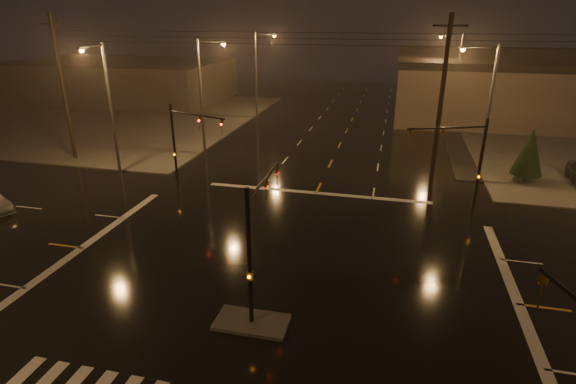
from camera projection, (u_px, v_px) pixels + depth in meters
The scene contains 16 objects.
ground at pixel (277, 273), 22.08m from camera, with size 140.00×140.00×0.00m, color black.
sidewalk_nw at pixel (105, 117), 55.70m from camera, with size 36.00×36.00×0.12m, color #42403B.
median_island at pixel (252, 322), 18.43m from camera, with size 3.00×1.60×0.15m, color #42403B.
stop_bar_far at pixel (316, 193), 32.03m from camera, with size 16.00×0.50×0.01m, color beige.
commercial_block at pixel (121, 80), 66.63m from camera, with size 30.00×18.00×5.60m, color #393432.
signal_mast_median at pixel (256, 232), 17.92m from camera, with size 0.25×4.59×6.00m.
signal_mast_ne at pixel (466, 154), 27.80m from camera, with size 4.84×1.86×6.00m.
signal_mast_nw at pixel (184, 136), 31.91m from camera, with size 4.84×1.86×6.00m.
streetlight_1 at pixel (204, 90), 38.65m from camera, with size 2.77×0.32×10.00m.
streetlight_2 at pixel (258, 70), 53.13m from camera, with size 2.77×0.32×10.00m.
streetlight_3 at pixel (485, 106), 32.00m from camera, with size 2.77×0.32×10.00m.
streetlight_4 at pixel (455, 73), 50.09m from camera, with size 2.77×0.32×10.00m.
streetlight_5 at pixel (107, 102), 33.53m from camera, with size 0.32×2.77×10.00m.
utility_pole_0 at pixel (63, 89), 37.26m from camera, with size 2.20×0.32×12.00m.
utility_pole_1 at pixel (441, 104), 30.76m from camera, with size 2.20×0.32×12.00m.
conifer_0 at pixel (530, 152), 33.12m from camera, with size 2.22×2.22×4.17m.
Camera 1 is at (4.99, -18.41, 11.83)m, focal length 28.00 mm.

